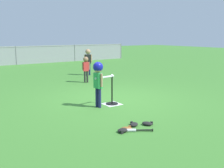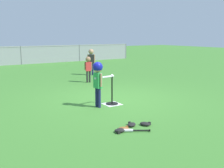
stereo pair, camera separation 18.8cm
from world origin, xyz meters
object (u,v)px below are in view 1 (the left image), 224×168
at_px(fielder_near_right, 88,58).
at_px(glove_near_bats, 147,124).
at_px(batter_child, 98,75).
at_px(glove_outfield_drop, 127,129).
at_px(glove_by_plate, 134,124).
at_px(fielder_deep_right, 86,66).
at_px(batting_tee, 112,100).
at_px(spare_bat_silver, 131,130).
at_px(baseball_on_tee, 112,76).
at_px(glove_tossed_aside, 123,130).

xyz_separation_m(fielder_near_right, glove_near_bats, (-2.31, -6.66, -0.74)).
distance_m(batter_child, glove_outfield_drop, 1.96).
bearing_deg(glove_by_plate, batter_child, 84.90).
relative_size(glove_by_plate, glove_near_bats, 1.01).
bearing_deg(fielder_deep_right, batting_tee, -106.83).
relative_size(fielder_near_right, glove_outfield_drop, 4.43).
bearing_deg(glove_by_plate, batting_tee, 70.39).
bearing_deg(spare_bat_silver, baseball_on_tee, 66.05).
bearing_deg(baseball_on_tee, glove_outfield_drop, -115.84).
height_order(batting_tee, glove_by_plate, batting_tee).
distance_m(batter_child, fielder_near_right, 5.48).
bearing_deg(spare_bat_silver, fielder_near_right, 67.40).
bearing_deg(glove_outfield_drop, fielder_deep_right, 69.84).
relative_size(fielder_near_right, spare_bat_silver, 2.04).
height_order(baseball_on_tee, glove_by_plate, baseball_on_tee).
bearing_deg(glove_near_bats, baseball_on_tee, 79.49).
relative_size(baseball_on_tee, glove_near_bats, 0.28).
xyz_separation_m(fielder_near_right, glove_by_plate, (-2.57, -6.54, -0.74)).
relative_size(fielder_deep_right, glove_near_bats, 3.76).
bearing_deg(glove_near_bats, fielder_near_right, 70.90).
distance_m(spare_bat_silver, glove_by_plate, 0.34).
distance_m(batting_tee, glove_tossed_aside, 2.08).
xyz_separation_m(baseball_on_tee, fielder_deep_right, (0.98, 3.26, -0.13)).
relative_size(spare_bat_silver, glove_tossed_aside, 2.55).
distance_m(fielder_deep_right, glove_tossed_aside, 5.49).
distance_m(fielder_near_right, glove_tossed_aside, 7.36).
height_order(glove_near_bats, glove_tossed_aside, same).
bearing_deg(batting_tee, glove_by_plate, -109.61).
xyz_separation_m(batting_tee, fielder_near_right, (1.97, 4.87, 0.65)).
height_order(batting_tee, batter_child, batter_child).
bearing_deg(fielder_deep_right, glove_outfield_drop, -110.16).
distance_m(batter_child, glove_by_plate, 1.81).
xyz_separation_m(batter_child, glove_outfield_drop, (-0.42, -1.74, -0.80)).
height_order(batting_tee, fielder_near_right, fielder_near_right).
height_order(batter_child, glove_outfield_drop, batter_child).
bearing_deg(spare_bat_silver, glove_tossed_aside, 152.69).
height_order(batting_tee, spare_bat_silver, batting_tee).
height_order(fielder_near_right, spare_bat_silver, fielder_near_right).
relative_size(baseball_on_tee, glove_tossed_aside, 0.32).
height_order(baseball_on_tee, glove_tossed_aside, baseball_on_tee).
relative_size(baseball_on_tee, fielder_near_right, 0.06).
bearing_deg(fielder_deep_right, baseball_on_tee, -106.83).
bearing_deg(batting_tee, glove_near_bats, -100.51).
distance_m(batting_tee, glove_by_plate, 1.78).
xyz_separation_m(baseball_on_tee, glove_near_bats, (-0.33, -1.79, -0.74)).
distance_m(spare_bat_silver, glove_near_bats, 0.52).
bearing_deg(fielder_deep_right, fielder_near_right, 58.47).
bearing_deg(spare_bat_silver, glove_outfield_drop, 103.09).
bearing_deg(fielder_near_right, baseball_on_tee, -112.07).
xyz_separation_m(batting_tee, glove_tossed_aside, (-0.99, -1.83, -0.09)).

